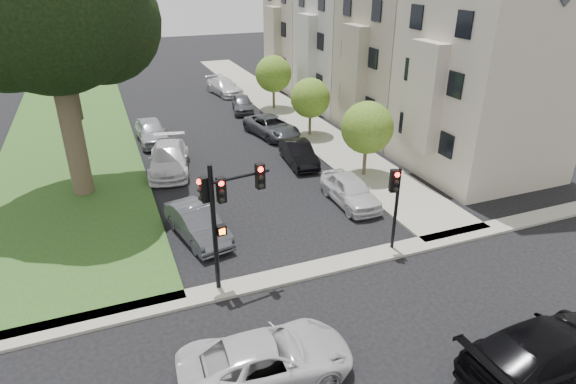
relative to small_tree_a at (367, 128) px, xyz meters
name	(u,v)px	position (x,y,z in m)	size (l,w,h in m)	color
ground	(340,301)	(-6.20, -9.28, -2.80)	(140.00, 140.00, 0.00)	black
grass_strip	(71,129)	(-15.20, 14.72, -2.74)	(8.00, 44.00, 0.12)	#264B1D
sidewalk_right	(279,107)	(0.55, 14.72, -2.74)	(3.50, 44.00, 0.12)	gray
sidewalk_cross	(317,269)	(-6.20, -7.28, -2.74)	(60.00, 1.00, 0.12)	gray
house_a	(492,44)	(6.25, -1.28, 4.14)	(7.70, 7.55, 15.97)	#ABA289
house_b	(407,27)	(6.25, 6.22, 4.14)	(7.70, 7.55, 15.97)	gray
house_c	(352,17)	(6.25, 13.72, 4.14)	(7.70, 7.55, 15.97)	silver
house_d	(312,9)	(6.25, 21.22, 4.14)	(7.70, 7.55, 15.97)	gray
small_tree_a	(367,128)	(0.00, 0.00, 0.00)	(2.80, 2.80, 4.20)	brown
small_tree_b	(310,98)	(0.00, 7.39, -0.17)	(2.63, 2.63, 3.95)	brown
small_tree_c	(273,74)	(0.00, 14.51, 0.05)	(2.85, 2.85, 4.27)	brown
traffic_signal_main	(224,205)	(-9.62, -7.04, 0.56)	(2.38, 0.62, 4.86)	black
traffic_signal_secondary	(395,195)	(-2.84, -7.08, -0.27)	(0.49, 0.39, 3.62)	black
car_cross_near	(267,359)	(-9.72, -11.58, -2.11)	(2.27, 4.92, 1.37)	silver
car_cross_far	(551,352)	(-2.25, -14.37, -1.99)	(2.27, 5.58, 1.62)	black
car_parked_0	(350,190)	(-2.31, -2.67, -2.09)	(1.67, 4.15, 1.41)	silver
car_parked_1	(299,153)	(-2.66, 2.99, -2.14)	(1.39, 3.98, 1.31)	black
car_parked_2	(272,126)	(-2.39, 8.39, -2.13)	(2.21, 4.79, 1.33)	#3F4247
car_parked_3	(243,104)	(-2.54, 14.73, -2.15)	(1.53, 3.80, 1.30)	#3F4247
car_parked_4	(224,87)	(-2.41, 20.83, -2.10)	(1.95, 4.79, 1.39)	silver
car_parked_5	(198,223)	(-9.91, -3.20, -2.10)	(1.47, 4.21, 1.39)	#3F4247
car_parked_6	(169,158)	(-9.86, 4.71, -2.03)	(2.13, 5.24, 1.52)	silver
car_parked_7	(152,131)	(-10.14, 9.99, -2.04)	(1.79, 4.45, 1.52)	#999BA0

